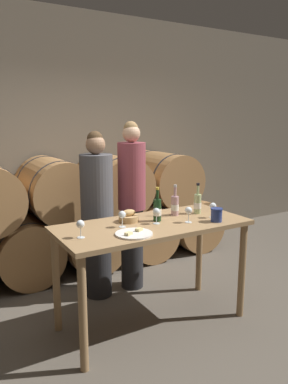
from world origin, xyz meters
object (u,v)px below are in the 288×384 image
person_right (132,204)px  blue_crock (216,214)px  wine_glass_right (189,211)px  bread_basket (129,217)px  wine_bottle_white (197,203)px  cheese_plate (134,234)px  tasting_table (153,237)px  wine_glass_far_left (80,225)px  person_left (97,214)px  wine_bottle_red (157,210)px  wine_glass_left (122,215)px  wine_glass_center (156,212)px  wine_bottle_rose (175,205)px  wine_glass_far_right (213,207)px

person_right → blue_crock: size_ratio=15.04×
wine_glass_right → bread_basket: bearing=147.1°
wine_bottle_white → cheese_plate: (-0.84, -0.27, -0.09)m
tasting_table → wine_glass_far_left: wine_glass_far_left is taller
wine_bottle_white → wine_glass_far_left: 1.24m
wine_bottle_white → cheese_plate: bearing=-161.9°
person_right → wine_glass_far_left: person_right is taller
person_left → person_right: bearing=-0.0°
wine_bottle_red → wine_glass_left: size_ratio=2.18×
tasting_table → wine_glass_left: wine_glass_left is taller
wine_glass_center → wine_glass_right: bearing=-22.0°
person_right → wine_glass_left: person_right is taller
bread_basket → wine_bottle_rose: bearing=-2.6°
tasting_table → bread_basket: bearing=137.0°
blue_crock → bread_basket: (-0.67, 0.38, -0.02)m
wine_bottle_rose → blue_crock: (0.19, -0.36, -0.03)m
person_left → wine_glass_far_left: bearing=-120.7°
wine_bottle_white → wine_glass_right: wine_bottle_white is taller
wine_bottle_rose → wine_bottle_red: bearing=-161.3°
wine_glass_center → blue_crock: bearing=-22.7°
person_left → wine_bottle_white: 1.02m
wine_bottle_white → wine_glass_left: (-0.83, -0.04, 0.00)m
person_right → cheese_plate: bearing=-117.5°
wine_bottle_rose → wine_glass_left: size_ratio=2.08×
person_left → wine_glass_far_left: 0.96m
bread_basket → wine_glass_left: wine_glass_left is taller
person_left → bread_basket: bearing=-86.1°
blue_crock → cheese_plate: size_ratio=0.41×
wine_glass_far_left → wine_bottle_red: bearing=8.0°
cheese_plate → wine_glass_right: bearing=6.4°
cheese_plate → wine_glass_left: wine_glass_left is taller
person_left → cheese_plate: (-0.10, -0.95, 0.07)m
wine_bottle_red → cheese_plate: 0.45m
tasting_table → wine_glass_far_left: 0.72m
wine_glass_center → wine_glass_far_right: (0.55, -0.09, 0.00)m
wine_bottle_rose → wine_glass_far_right: wine_bottle_rose is taller
cheese_plate → wine_glass_far_right: 0.88m
blue_crock → wine_glass_right: size_ratio=0.86×
person_left → wine_glass_far_left: size_ratio=12.27×
wine_bottle_red → tasting_table: bearing=-150.0°
tasting_table → wine_glass_left: size_ratio=12.04×
wine_bottle_red → blue_crock: bearing=-32.4°
wine_bottle_white → wine_glass_center: (-0.53, -0.10, 0.00)m
wine_bottle_red → wine_glass_right: size_ratio=2.18×
person_right → blue_crock: person_right is taller
wine_glass_right → blue_crock: bearing=-23.5°
person_right → wine_glass_left: (-0.48, -0.72, 0.10)m
cheese_plate → wine_glass_right: 0.59m
tasting_table → blue_crock: (0.51, -0.24, 0.19)m
wine_glass_left → wine_glass_far_right: 0.86m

